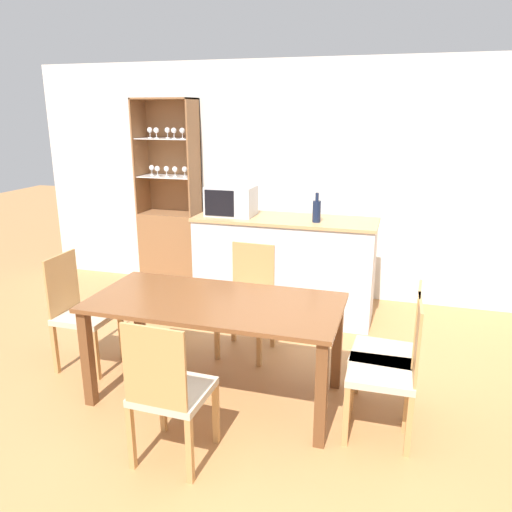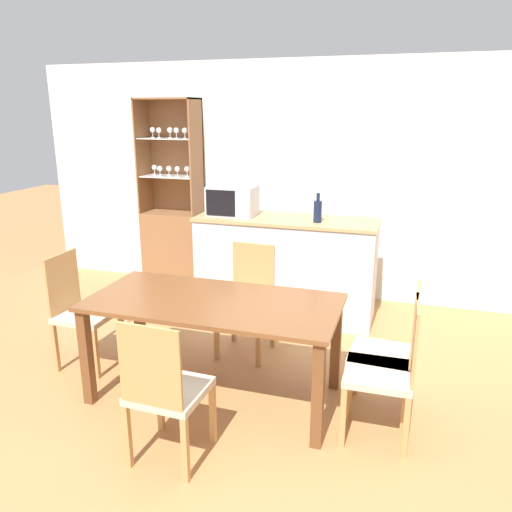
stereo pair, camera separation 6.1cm
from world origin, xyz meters
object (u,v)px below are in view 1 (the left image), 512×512
object	(u,v)px
wine_bottle	(317,211)
dining_chair_side_right_far	(390,352)
dining_chair_side_right_near	(389,370)
microwave	(231,201)
display_cabinet	(171,233)
dining_chair_side_left_far	(81,312)
dining_table	(215,314)
dining_chair_head_near	(169,392)
dining_chair_head_far	(247,301)

from	to	relation	value
wine_bottle	dining_chair_side_right_far	bearing A→B (deg)	-61.52
dining_chair_side_right_near	wine_bottle	bearing A→B (deg)	23.82
dining_chair_side_right_far	wine_bottle	bearing A→B (deg)	31.41
dining_chair_side_right_far	microwave	bearing A→B (deg)	50.66
dining_chair_side_right_near	wine_bottle	world-z (taller)	wine_bottle
display_cabinet	dining_chair_side_left_far	distance (m)	2.05
display_cabinet	microwave	bearing A→B (deg)	-29.60
display_cabinet	dining_chair_side_right_near	world-z (taller)	display_cabinet
display_cabinet	wine_bottle	distance (m)	1.98
dining_chair_side_left_far	wine_bottle	size ratio (longest dim) A/B	3.32
dining_table	wine_bottle	distance (m)	1.67
dining_table	dining_chair_side_left_far	distance (m)	1.23
display_cabinet	dining_chair_side_right_far	distance (m)	3.30
dining_table	dining_chair_side_left_far	size ratio (longest dim) A/B	1.89
dining_chair_side_left_far	dining_chair_head_near	xyz separation A→B (m)	(1.21, -0.87, 0.00)
dining_chair_head_far	wine_bottle	distance (m)	1.12
display_cabinet	microwave	world-z (taller)	display_cabinet
dining_chair_head_far	dining_chair_side_right_far	world-z (taller)	same
dining_chair_side_right_far	microwave	world-z (taller)	microwave
dining_table	dining_chair_head_far	distance (m)	0.77
dining_chair_side_right_near	dining_chair_head_near	bearing A→B (deg)	116.29
wine_bottle	dining_chair_side_right_near	bearing A→B (deg)	-65.24
dining_table	dining_chair_side_right_far	size ratio (longest dim) A/B	1.89
dining_chair_head_far	microwave	distance (m)	1.20
dining_chair_side_left_far	microwave	bearing A→B (deg)	152.72
dining_table	dining_chair_head_far	size ratio (longest dim) A/B	1.89
dining_table	dining_chair_side_right_near	world-z (taller)	dining_chair_side_right_near
dining_chair_side_right_near	microwave	size ratio (longest dim) A/B	1.97
dining_table	wine_bottle	xyz separation A→B (m)	(0.44, 1.54, 0.48)
dining_chair_side_right_near	microwave	distance (m)	2.50
dining_chair_head_near	wine_bottle	size ratio (longest dim) A/B	3.32
dining_chair_side_right_far	wine_bottle	distance (m)	1.74
microwave	wine_bottle	size ratio (longest dim) A/B	1.68
dining_chair_side_left_far	dining_chair_side_right_far	xyz separation A→B (m)	(2.41, -0.00, 0.00)
display_cabinet	dining_chair_side_left_far	bearing A→B (deg)	-85.00
wine_bottle	dining_table	bearing A→B (deg)	-105.81
wine_bottle	display_cabinet	bearing A→B (deg)	161.33
dining_chair_head_far	dining_chair_side_right_near	world-z (taller)	same
dining_chair_head_near	dining_chair_head_far	world-z (taller)	same
dining_chair_head_near	dining_chair_side_right_far	bearing A→B (deg)	37.75
dining_table	dining_chair_side_right_far	xyz separation A→B (m)	(1.21, 0.12, -0.18)
dining_chair_side_right_far	dining_chair_side_right_near	distance (m)	0.25
dining_chair_head_near	wine_bottle	xyz separation A→B (m)	(0.44, 2.29, 0.66)
dining_chair_head_far	display_cabinet	bearing A→B (deg)	-42.73
display_cabinet	wine_bottle	bearing A→B (deg)	-18.67
dining_table	dining_chair_head_far	xyz separation A→B (m)	(0.00, 0.75, -0.18)
dining_table	dining_chair_side_right_near	xyz separation A→B (m)	(1.21, -0.13, -0.18)
dining_table	microwave	distance (m)	1.76
dining_table	dining_chair_side_left_far	world-z (taller)	dining_chair_side_left_far
dining_chair_side_right_near	dining_chair_side_left_far	bearing A→B (deg)	83.08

